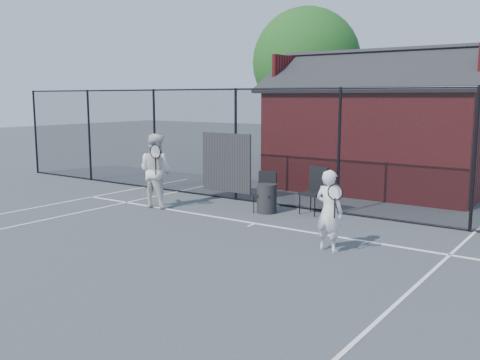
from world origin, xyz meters
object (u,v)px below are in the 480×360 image
Objects in this scene: player_back at (156,171)px; waste_bin at (267,198)px; chair_left at (313,191)px; chair_right at (264,193)px; player_front at (329,211)px; clubhouse at (381,136)px.

player_back is 2.92m from waste_bin.
chair_left is 1.14× the size of chair_right.
waste_bin is at bearing 141.85° from player_front.
chair_left is at bearing 22.77° from player_back.
chair_right is at bearing 21.65° from player_back.
clubhouse reaches higher than player_back.
player_back reaches higher than chair_right.
clubhouse is 5.14m from waste_bin.
waste_bin is (-0.98, -0.50, -0.20)m from chair_left.
chair_right is at bearing -101.53° from clubhouse.
player_front is 1.36× the size of chair_left.
player_front is 3.09m from chair_left.
clubhouse is 9.26× the size of waste_bin.
clubhouse is 7.25m from player_front.
chair_left is (0.05, -4.40, -1.06)m from clubhouse.
player_front is 3.44m from chair_right.
waste_bin is (0.07, 0.00, -0.13)m from chair_right.
chair_left is 1.17m from chair_right.
chair_right reaches higher than waste_bin.
chair_right is at bearing 142.58° from player_front.
clubhouse is 6.97m from player_back.
clubhouse is 4.53m from chair_left.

